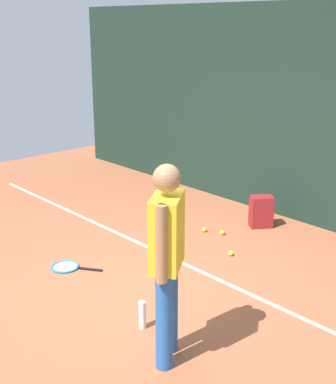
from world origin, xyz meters
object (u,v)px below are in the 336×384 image
object	(u,v)px
tennis_player	(167,254)
tennis_ball_near_player	(204,230)
tennis_racket	(68,267)
water_bottle	(142,315)
backpack	(261,212)
tennis_ball_far_left	(231,253)
tennis_ball_by_fence	(222,232)

from	to	relation	value
tennis_player	tennis_ball_near_player	bearing A→B (deg)	-179.15
tennis_racket	water_bottle	distance (m)	1.56
backpack	water_bottle	distance (m)	2.98
backpack	tennis_ball_far_left	size ratio (longest dim) A/B	6.67
tennis_ball_near_player	tennis_ball_by_fence	world-z (taller)	same
tennis_player	water_bottle	size ratio (longest dim) A/B	6.24
backpack	tennis_ball_by_fence	xyz separation A→B (m)	(-0.15, -0.63, -0.18)
backpack	tennis_ball_by_fence	size ratio (longest dim) A/B	6.67
tennis_player	backpack	size ratio (longest dim) A/B	3.86
tennis_ball_by_fence	tennis_ball_far_left	bearing A→B (deg)	-39.39
tennis_ball_by_fence	backpack	bearing A→B (deg)	76.62
tennis_ball_by_fence	tennis_ball_far_left	world-z (taller)	same
water_bottle	tennis_ball_by_fence	bearing A→B (deg)	114.01
tennis_ball_near_player	water_bottle	bearing A→B (deg)	-60.00
tennis_racket	water_bottle	world-z (taller)	water_bottle
tennis_ball_by_fence	water_bottle	size ratio (longest dim) A/B	0.24
tennis_racket	tennis_ball_near_player	bearing A→B (deg)	-133.77
backpack	tennis_racket	bearing A→B (deg)	20.18
tennis_racket	tennis_ball_far_left	distance (m)	1.96
tennis_ball_near_player	tennis_ball_far_left	distance (m)	0.81
water_bottle	tennis_player	bearing A→B (deg)	-16.22
tennis_ball_by_fence	water_bottle	bearing A→B (deg)	-65.99
tennis_ball_far_left	tennis_ball_near_player	bearing A→B (deg)	157.05
tennis_ball_by_fence	tennis_racket	bearing A→B (deg)	-105.02
tennis_ball_far_left	water_bottle	size ratio (longest dim) A/B	0.24
tennis_ball_by_fence	tennis_ball_far_left	distance (m)	0.66
tennis_ball_by_fence	water_bottle	xyz separation A→B (m)	(0.99, -2.23, 0.10)
backpack	tennis_ball_far_left	world-z (taller)	backpack
tennis_racket	backpack	bearing A→B (deg)	-139.13
tennis_player	tennis_ball_near_player	xyz separation A→B (m)	(-1.72, 2.27, -0.93)
backpack	water_bottle	bearing A→B (deg)	51.29
water_bottle	backpack	bearing A→B (deg)	106.47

